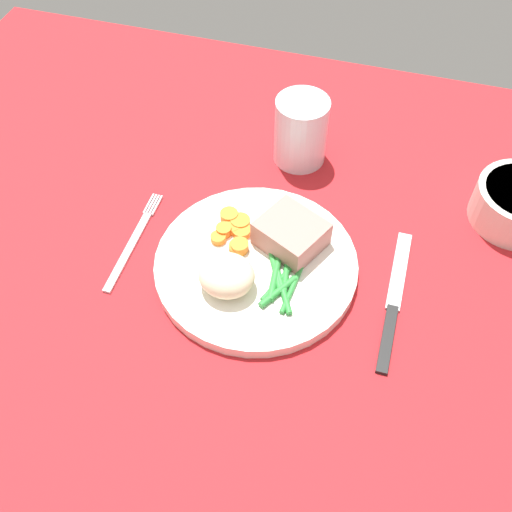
{
  "coord_description": "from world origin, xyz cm",
  "views": [
    {
      "loc": [
        12.59,
        -42.71,
        60.82
      ],
      "look_at": [
        0.58,
        -1.13,
        4.6
      ],
      "focal_mm": 41.26,
      "sensor_mm": 36.0,
      "label": 1
    }
  ],
  "objects": [
    {
      "name": "dining_table",
      "position": [
        0.0,
        0.0,
        1.0
      ],
      "size": [
        120.0,
        90.0,
        2.0
      ],
      "color": "red",
      "rests_on": "ground"
    },
    {
      "name": "mashed_potatoes",
      "position": [
        -1.66,
        -5.62,
        5.7
      ],
      "size": [
        6.63,
        6.05,
        4.21
      ],
      "primitive_type": "ellipsoid",
      "color": "beige",
      "rests_on": "dinner_plate"
    },
    {
      "name": "dinner_plate",
      "position": [
        0.58,
        -1.13,
        2.8
      ],
      "size": [
        24.93,
        24.93,
        1.6
      ],
      "primitive_type": "cylinder",
      "color": "white",
      "rests_on": "dining_table"
    },
    {
      "name": "carrot_slices",
      "position": [
        -3.28,
        2.28,
        4.13
      ],
      "size": [
        5.09,
        6.77,
        1.27
      ],
      "color": "orange",
      "rests_on": "dinner_plate"
    },
    {
      "name": "knife",
      "position": [
        17.7,
        -1.42,
        2.2
      ],
      "size": [
        1.7,
        20.5,
        0.64
      ],
      "rotation": [
        0.0,
        0.0,
        0.07
      ],
      "color": "black",
      "rests_on": "dining_table"
    },
    {
      "name": "fork",
      "position": [
        -15.72,
        -1.39,
        2.2
      ],
      "size": [
        1.44,
        16.6,
        0.4
      ],
      "rotation": [
        0.0,
        0.0,
        0.07
      ],
      "color": "silver",
      "rests_on": "dining_table"
    },
    {
      "name": "water_glass",
      "position": [
        0.98,
        19.95,
        6.17
      ],
      "size": [
        7.39,
        7.39,
        9.79
      ],
      "color": "silver",
      "rests_on": "dining_table"
    },
    {
      "name": "green_beans",
      "position": [
        4.23,
        -3.45,
        3.98
      ],
      "size": [
        5.56,
        9.48,
        0.85
      ],
      "color": "#2D8C38",
      "rests_on": "dinner_plate"
    },
    {
      "name": "meat_portion",
      "position": [
        3.95,
        2.8,
        5.4
      ],
      "size": [
        9.69,
        9.29,
        3.59
      ],
      "primitive_type": "cube",
      "rotation": [
        0.0,
        0.0,
        -0.45
      ],
      "color": "#B2756B",
      "rests_on": "dinner_plate"
    }
  ]
}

